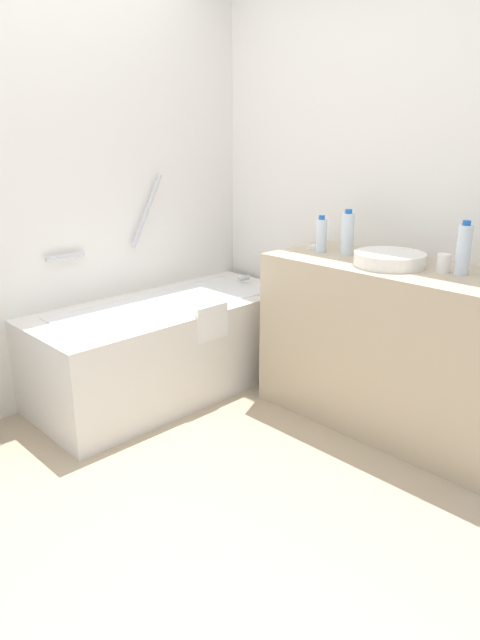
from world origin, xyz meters
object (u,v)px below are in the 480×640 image
(bathtub, at_px, (169,344))
(water_bottle_1, at_px, (463,249))
(water_bottle_2, at_px, (347,233))
(sink_basin, at_px, (389,259))
(soap_dish, at_px, (317,247))
(water_bottle_0, at_px, (321,235))
(sink_faucet, at_px, (410,254))
(drinking_glass_0, at_px, (443,263))

(bathtub, xyz_separation_m, water_bottle_1, (0.63, -1.47, 0.70))
(bathtub, bearing_deg, water_bottle_2, -52.78)
(sink_basin, relative_size, soap_dish, 3.93)
(water_bottle_0, xyz_separation_m, soap_dish, (0.06, 0.08, -0.08))
(sink_faucet, distance_m, soap_dish, 0.54)
(sink_basin, xyz_separation_m, water_bottle_2, (0.08, 0.31, 0.08))
(soap_dish, bearing_deg, water_bottle_0, -129.03)
(water_bottle_0, bearing_deg, water_bottle_1, -86.05)
(sink_faucet, height_order, water_bottle_2, water_bottle_2)
(sink_basin, bearing_deg, sink_faucet, 0.00)
(bathtub, bearing_deg, water_bottle_0, -49.59)
(water_bottle_0, bearing_deg, drinking_glass_0, -87.55)
(bathtub, xyz_separation_m, water_bottle_2, (0.62, -0.82, 0.70))
(sink_faucet, relative_size, water_bottle_2, 0.62)
(water_bottle_1, bearing_deg, water_bottle_2, 90.76)
(water_bottle_1, distance_m, drinking_glass_0, 0.11)
(water_bottle_1, xyz_separation_m, water_bottle_2, (-0.01, 0.65, -0.00))
(drinking_glass_0, distance_m, soap_dish, 0.79)
(water_bottle_1, distance_m, soap_dish, 0.87)
(water_bottle_0, distance_m, drinking_glass_0, 0.71)
(bathtub, relative_size, sink_faucet, 10.83)
(bathtub, bearing_deg, sink_basin, -64.27)
(bathtub, relative_size, water_bottle_0, 8.07)
(drinking_glass_0, bearing_deg, water_bottle_0, 92.45)
(sink_basin, height_order, drinking_glass_0, drinking_glass_0)
(soap_dish, bearing_deg, sink_faucet, -78.23)
(sink_basin, bearing_deg, soap_dish, 80.21)
(soap_dish, bearing_deg, sink_basin, -99.79)
(water_bottle_1, bearing_deg, soap_dish, 89.51)
(soap_dish, bearing_deg, water_bottle_2, -94.19)
(soap_dish, bearing_deg, drinking_glass_0, -92.28)
(bathtub, distance_m, water_bottle_0, 1.12)
(sink_basin, distance_m, drinking_glass_0, 0.26)
(water_bottle_2, height_order, soap_dish, water_bottle_2)
(drinking_glass_0, bearing_deg, sink_faucet, 60.83)
(water_bottle_0, bearing_deg, soap_dish, 50.97)
(bathtub, height_order, water_bottle_1, bathtub)
(water_bottle_1, bearing_deg, drinking_glass_0, 107.16)
(water_bottle_0, relative_size, soap_dish, 2.26)
(water_bottle_1, relative_size, water_bottle_2, 1.03)
(sink_basin, xyz_separation_m, drinking_glass_0, (0.06, -0.25, 0.01))
(water_bottle_0, relative_size, drinking_glass_0, 2.29)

